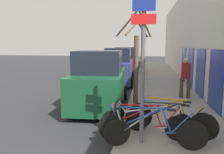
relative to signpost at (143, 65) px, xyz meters
name	(u,v)px	position (x,y,z in m)	size (l,w,h in m)	color
ground_plane	(118,87)	(-1.65, 8.06, -2.06)	(80.00, 80.00, 0.00)	#28282B
sidewalk_curb	(159,79)	(0.95, 10.86, -1.99)	(3.20, 32.00, 0.15)	gray
building_facade	(186,35)	(2.70, 10.79, 1.16)	(0.23, 32.00, 6.50)	silver
signpost	(143,65)	(0.00, 0.00, 0.00)	(0.56, 0.12, 3.50)	#595B60
bicycle_0	(150,129)	(0.20, -0.11, -1.50)	(2.55, 0.44, 0.96)	black
bicycle_1	(151,127)	(0.22, 0.10, -1.53)	(2.15, 0.97, 0.88)	black
bicycle_2	(144,123)	(0.05, 0.33, -1.53)	(2.31, 0.44, 0.89)	black
bicycle_3	(168,121)	(0.67, 0.57, -1.52)	(2.30, 0.64, 0.90)	black
bicycle_4	(170,118)	(0.74, 0.74, -1.50)	(2.25, 0.99, 0.98)	black
parked_car_0	(100,82)	(-1.78, 3.44, -1.01)	(2.31, 4.27, 2.31)	#144728
parked_car_1	(119,67)	(-1.75, 9.22, -0.99)	(2.07, 4.80, 2.35)	navy
parked_car_2	(126,62)	(-1.82, 14.61, -1.00)	(2.19, 4.43, 2.37)	maroon
pedestrian_near	(186,75)	(1.81, 4.97, -0.87)	(0.47, 0.40, 1.81)	#4C3D2D
street_tree	(136,62)	(-0.31, 3.29, -0.16)	(1.42, 1.61, 3.82)	brown
traffic_light	(143,40)	(-0.32, 16.15, 0.97)	(0.20, 0.30, 4.50)	#595B60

